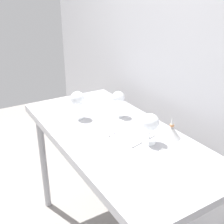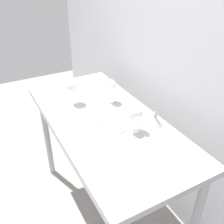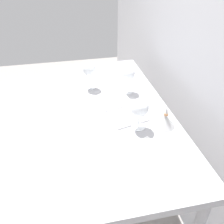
{
  "view_description": "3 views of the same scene",
  "coord_description": "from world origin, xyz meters",
  "px_view_note": "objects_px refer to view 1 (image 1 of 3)",
  "views": [
    {
      "loc": [
        1.24,
        -0.78,
        1.67
      ],
      "look_at": [
        -0.07,
        0.02,
        1.0
      ],
      "focal_mm": 45.62,
      "sensor_mm": 36.0,
      "label": 1
    },
    {
      "loc": [
        1.24,
        -0.62,
        1.79
      ],
      "look_at": [
        0.04,
        0.03,
        0.96
      ],
      "focal_mm": 41.01,
      "sensor_mm": 36.0,
      "label": 2
    },
    {
      "loc": [
        1.19,
        -0.27,
        1.71
      ],
      "look_at": [
        0.08,
        -0.03,
        0.93
      ],
      "focal_mm": 39.82,
      "sensor_mm": 36.0,
      "label": 3
    }
  ],
  "objects_px": {
    "wine_glass_far_left": "(118,99)",
    "decanter_funnel": "(171,132)",
    "tasting_sheet_upper": "(170,165)",
    "wine_glass_near_left": "(78,99)",
    "wine_glass_far_right": "(150,123)",
    "tasting_sheet_lower": "(107,106)",
    "open_notebook": "(122,131)"
  },
  "relations": [
    {
      "from": "wine_glass_far_left",
      "to": "tasting_sheet_lower",
      "type": "height_order",
      "value": "wine_glass_far_left"
    },
    {
      "from": "wine_glass_far_left",
      "to": "tasting_sheet_upper",
      "type": "distance_m",
      "value": 0.63
    },
    {
      "from": "tasting_sheet_upper",
      "to": "tasting_sheet_lower",
      "type": "distance_m",
      "value": 0.8
    },
    {
      "from": "open_notebook",
      "to": "decanter_funnel",
      "type": "relative_size",
      "value": 3.11
    },
    {
      "from": "wine_glass_far_right",
      "to": "decanter_funnel",
      "type": "relative_size",
      "value": 1.39
    },
    {
      "from": "wine_glass_near_left",
      "to": "tasting_sheet_upper",
      "type": "height_order",
      "value": "wine_glass_near_left"
    },
    {
      "from": "open_notebook",
      "to": "wine_glass_far_right",
      "type": "bearing_deg",
      "value": 2.28
    },
    {
      "from": "open_notebook",
      "to": "tasting_sheet_lower",
      "type": "bearing_deg",
      "value": 148.93
    },
    {
      "from": "tasting_sheet_upper",
      "to": "wine_glass_far_right",
      "type": "bearing_deg",
      "value": 141.01
    },
    {
      "from": "wine_glass_far_left",
      "to": "decanter_funnel",
      "type": "xyz_separation_m",
      "value": [
        0.4,
        0.1,
        -0.08
      ]
    },
    {
      "from": "wine_glass_far_left",
      "to": "tasting_sheet_lower",
      "type": "relative_size",
      "value": 0.77
    },
    {
      "from": "decanter_funnel",
      "to": "open_notebook",
      "type": "bearing_deg",
      "value": -136.57
    },
    {
      "from": "tasting_sheet_lower",
      "to": "open_notebook",
      "type": "bearing_deg",
      "value": -2.37
    },
    {
      "from": "decanter_funnel",
      "to": "wine_glass_near_left",
      "type": "bearing_deg",
      "value": -147.11
    },
    {
      "from": "wine_glass_far_right",
      "to": "wine_glass_near_left",
      "type": "bearing_deg",
      "value": -159.21
    },
    {
      "from": "tasting_sheet_lower",
      "to": "wine_glass_far_right",
      "type": "bearing_deg",
      "value": 8.41
    },
    {
      "from": "wine_glass_near_left",
      "to": "open_notebook",
      "type": "xyz_separation_m",
      "value": [
        0.3,
        0.13,
        -0.12
      ]
    },
    {
      "from": "wine_glass_far_right",
      "to": "decanter_funnel",
      "type": "xyz_separation_m",
      "value": [
        0.02,
        0.14,
        -0.08
      ]
    },
    {
      "from": "wine_glass_far_left",
      "to": "wine_glass_far_right",
      "type": "bearing_deg",
      "value": -6.92
    },
    {
      "from": "wine_glass_far_right",
      "to": "open_notebook",
      "type": "xyz_separation_m",
      "value": [
        -0.19,
        -0.05,
        -0.11
      ]
    },
    {
      "from": "wine_glass_far_right",
      "to": "tasting_sheet_lower",
      "type": "bearing_deg",
      "value": 172.96
    },
    {
      "from": "wine_glass_near_left",
      "to": "open_notebook",
      "type": "height_order",
      "value": "wine_glass_near_left"
    },
    {
      "from": "wine_glass_far_left",
      "to": "tasting_sheet_upper",
      "type": "bearing_deg",
      "value": -8.86
    },
    {
      "from": "wine_glass_far_left",
      "to": "open_notebook",
      "type": "xyz_separation_m",
      "value": [
        0.2,
        -0.1,
        -0.12
      ]
    },
    {
      "from": "wine_glass_far_right",
      "to": "tasting_sheet_upper",
      "type": "relative_size",
      "value": 0.67
    },
    {
      "from": "open_notebook",
      "to": "tasting_sheet_lower",
      "type": "relative_size",
      "value": 1.75
    },
    {
      "from": "wine_glass_far_left",
      "to": "wine_glass_near_left",
      "type": "relative_size",
      "value": 0.95
    },
    {
      "from": "wine_glass_far_right",
      "to": "tasting_sheet_lower",
      "type": "relative_size",
      "value": 0.78
    },
    {
      "from": "wine_glass_far_left",
      "to": "open_notebook",
      "type": "bearing_deg",
      "value": -26.99
    },
    {
      "from": "wine_glass_near_left",
      "to": "open_notebook",
      "type": "bearing_deg",
      "value": 23.9
    },
    {
      "from": "wine_glass_far_right",
      "to": "tasting_sheet_lower",
      "type": "distance_m",
      "value": 0.59
    },
    {
      "from": "wine_glass_near_left",
      "to": "tasting_sheet_lower",
      "type": "xyz_separation_m",
      "value": [
        -0.08,
        0.26,
        -0.13
      ]
    }
  ]
}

